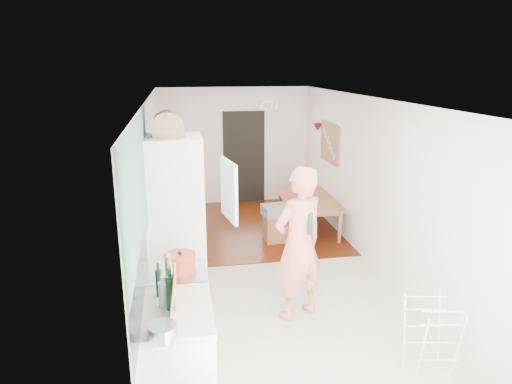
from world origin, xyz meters
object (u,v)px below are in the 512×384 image
object	(u,v)px
stool	(275,229)
dining_chair	(299,208)
drying_rack	(431,338)
dining_table	(309,216)
person	(299,231)

from	to	relation	value
stool	dining_chair	bearing A→B (deg)	30.94
dining_chair	drying_rack	world-z (taller)	dining_chair
dining_table	drying_rack	size ratio (longest dim) A/B	1.83
dining_chair	drying_rack	distance (m)	3.98
person	drying_rack	world-z (taller)	person
dining_chair	person	bearing A→B (deg)	-100.27
dining_chair	stool	distance (m)	0.65
person	dining_chair	size ratio (longest dim) A/B	2.31
person	dining_chair	distance (m)	2.89
person	dining_table	xyz separation A→B (m)	(1.00, 2.88, -0.85)
dining_table	stool	xyz separation A→B (m)	(-0.76, -0.48, -0.02)
dining_chair	dining_table	bearing A→B (deg)	40.91
dining_table	stool	world-z (taller)	dining_table
stool	drying_rack	size ratio (longest dim) A/B	0.59
dining_chair	drying_rack	size ratio (longest dim) A/B	1.23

